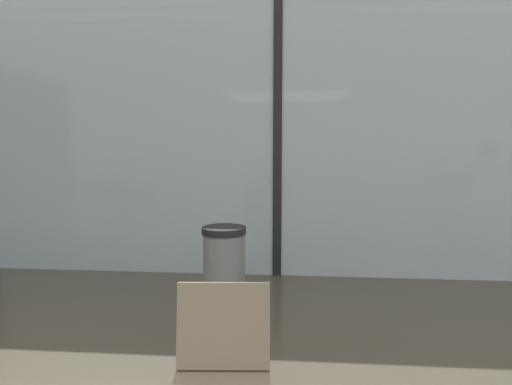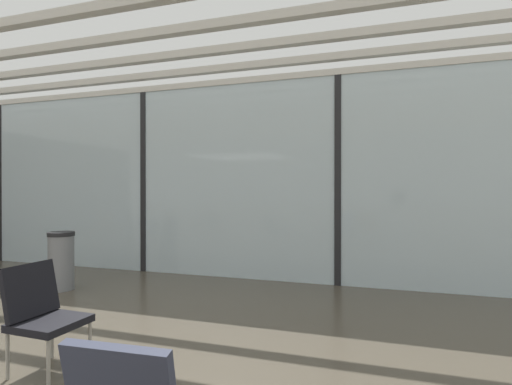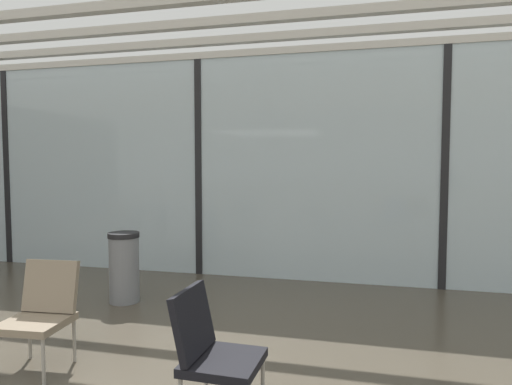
{
  "view_description": "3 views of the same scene",
  "coord_description": "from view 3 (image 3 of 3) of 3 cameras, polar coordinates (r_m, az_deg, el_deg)",
  "views": [
    {
      "loc": [
        0.24,
        -0.35,
        1.62
      ],
      "look_at": [
        -0.48,
        7.74,
        0.68
      ],
      "focal_mm": 33.7,
      "sensor_mm": 36.0,
      "label": 1
    },
    {
      "loc": [
        4.17,
        -1.02,
        1.48
      ],
      "look_at": [
        1.48,
        7.28,
        1.43
      ],
      "focal_mm": 27.55,
      "sensor_mm": 36.0,
      "label": 2
    },
    {
      "loc": [
        2.48,
        -1.2,
        1.69
      ],
      "look_at": [
        1.04,
        4.6,
        1.31
      ],
      "focal_mm": 31.19,
      "sensor_mm": 36.0,
      "label": 3
    }
  ],
  "objects": [
    {
      "name": "window_mullion_2",
      "position": [
        6.48,
        22.99,
        2.84
      ],
      "size": [
        0.1,
        0.12,
        3.27
      ],
      "primitive_type": "cube",
      "color": "black",
      "rests_on": "ground"
    },
    {
      "name": "window_mullion_1",
      "position": [
        6.87,
        -7.26,
        3.13
      ],
      "size": [
        0.1,
        0.12,
        3.27
      ],
      "primitive_type": "cube",
      "color": "black",
      "rests_on": "ground"
    },
    {
      "name": "glass_curtain_wall",
      "position": [
        6.87,
        -7.26,
        3.13
      ],
      "size": [
        14.0,
        0.08,
        3.27
      ],
      "primitive_type": "cube",
      "color": "silver",
      "rests_on": "ground"
    },
    {
      "name": "trash_bin",
      "position": [
        5.76,
        -16.55,
        -9.15
      ],
      "size": [
        0.38,
        0.38,
        0.86
      ],
      "color": "slate",
      "rests_on": "ground"
    },
    {
      "name": "lounge_chair_2",
      "position": [
        4.22,
        -25.76,
        -13.24
      ],
      "size": [
        0.52,
        0.56,
        0.87
      ],
      "rotation": [
        0.0,
        0.0,
        0.08
      ],
      "color": "#7F705B",
      "rests_on": "ground"
    },
    {
      "name": "lounge_chair_5",
      "position": [
        3.11,
        -5.82,
        -19.05
      ],
      "size": [
        0.54,
        0.5,
        0.87
      ],
      "rotation": [
        0.0,
        0.0,
        1.54
      ],
      "color": "black",
      "rests_on": "ground"
    },
    {
      "name": "window_mullion_0",
      "position": [
        8.76,
        -29.15,
        2.8
      ],
      "size": [
        0.1,
        0.12,
        3.27
      ],
      "primitive_type": "cube",
      "color": "black",
      "rests_on": "ground"
    },
    {
      "name": "parked_airplane",
      "position": [
        10.6,
        3.77,
        5.23
      ],
      "size": [
        10.73,
        3.97,
        3.97
      ],
      "color": "silver",
      "rests_on": "ground"
    }
  ]
}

